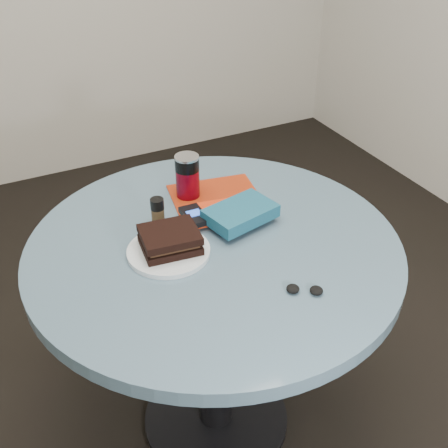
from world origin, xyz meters
name	(u,v)px	position (x,y,z in m)	size (l,w,h in m)	color
ground	(216,420)	(0.00, 0.00, 0.00)	(4.00, 4.00, 0.00)	black
table	(215,289)	(0.00, 0.00, 0.59)	(1.00, 1.00, 0.75)	black
plate	(169,251)	(-0.13, 0.01, 0.76)	(0.22, 0.22, 0.01)	silver
sandwich	(170,240)	(-0.12, 0.01, 0.79)	(0.16, 0.14, 0.05)	black
soda_can	(187,177)	(0.03, 0.25, 0.82)	(0.09, 0.09, 0.13)	#590412
pepper_grinder	(158,212)	(-0.10, 0.14, 0.79)	(0.05, 0.05, 0.09)	#42311C
magazine	(215,195)	(0.11, 0.22, 0.75)	(0.26, 0.19, 0.00)	maroon
red_book	(219,212)	(0.07, 0.11, 0.76)	(0.17, 0.11, 0.01)	red
novel	(240,213)	(0.10, 0.04, 0.79)	(0.19, 0.12, 0.04)	navy
mp3_player	(194,216)	(-0.01, 0.10, 0.78)	(0.06, 0.10, 0.02)	black
headphones	(305,290)	(0.10, -0.28, 0.76)	(0.09, 0.07, 0.02)	black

